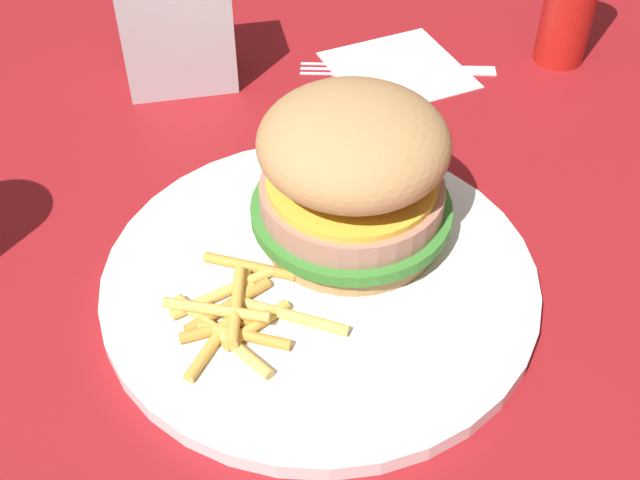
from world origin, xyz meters
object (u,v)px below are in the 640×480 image
object	(u,v)px
plate	(320,280)
napkin	(398,69)
fries_pile	(237,313)
sandwich	(353,173)
napkin_dispenser	(176,26)
fork	(396,67)

from	to	relation	value
plate	napkin	size ratio (longest dim) A/B	2.56
plate	fries_pile	distance (m)	0.06
plate	sandwich	world-z (taller)	sandwich
sandwich	fries_pile	xyz separation A→B (m)	(-0.10, -0.02, -0.05)
napkin_dispenser	napkin	bearing A→B (deg)	172.92
sandwich	fork	xyz separation A→B (m)	(0.17, 0.15, -0.06)
fork	plate	bearing A→B (deg)	-140.32
napkin	fork	world-z (taller)	fork
fries_pile	napkin	world-z (taller)	fries_pile
sandwich	napkin_dispenser	size ratio (longest dim) A/B	1.29
sandwich	fork	size ratio (longest dim) A/B	0.91
plate	fries_pile	size ratio (longest dim) A/B	2.63
plate	fries_pile	xyz separation A→B (m)	(-0.06, -0.00, 0.01)
napkin	plate	bearing A→B (deg)	-140.65
fries_pile	napkin	distance (m)	0.32
plate	fork	bearing A→B (deg)	39.68
sandwich	napkin	world-z (taller)	sandwich
plate	sandwich	xyz separation A→B (m)	(0.04, 0.02, 0.06)
fries_pile	napkin_dispenser	size ratio (longest dim) A/B	1.03
fries_pile	fork	size ratio (longest dim) A/B	0.73
sandwich	fork	distance (m)	0.23
sandwich	napkin_dispenser	bearing A→B (deg)	88.40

